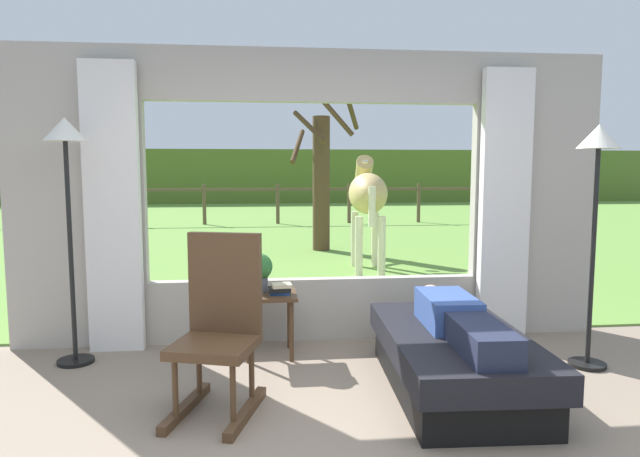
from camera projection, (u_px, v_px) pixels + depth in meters
name	position (u px, v px, depth m)	size (l,w,h in m)	color
back_wall_with_window	(314.00, 201.00, 4.89)	(5.20, 0.12, 2.55)	#ADA599
curtain_panel_left	(113.00, 209.00, 4.58)	(0.44, 0.10, 2.40)	silver
curtain_panel_right	(504.00, 206.00, 4.94)	(0.44, 0.10, 2.40)	silver
outdoor_pasture_lawn	(277.00, 223.00, 15.80)	(36.00, 21.68, 0.02)	olive
distant_hill_ridge	(271.00, 176.00, 25.40)	(36.00, 2.00, 2.40)	#566F2A
recliner_sofa	(454.00, 360.00, 3.81)	(0.97, 1.74, 0.42)	black
reclining_person	(457.00, 319.00, 3.73)	(0.37, 1.43, 0.22)	#334C8C
rocking_chair	(220.00, 325.00, 3.50)	(0.64, 0.78, 1.12)	#4C331E
side_table	(269.00, 304.00, 4.52)	(0.44, 0.44, 0.52)	#4C331E
potted_plant	(259.00, 270.00, 4.54)	(0.22, 0.22, 0.32)	#4C5156
book_stack	(280.00, 289.00, 4.46)	(0.19, 0.15, 0.09)	#23478C
floor_lamp_left	(66.00, 166.00, 4.22)	(0.32, 0.32, 1.92)	black
floor_lamp_right	(597.00, 172.00, 4.15)	(0.32, 0.32, 1.86)	black
horse	(367.00, 194.00, 8.21)	(0.68, 1.82, 1.73)	tan
pasture_tree	(321.00, 175.00, 10.21)	(1.38, 1.49, 3.13)	#4C3823
pasture_fence_line	(278.00, 198.00, 15.29)	(16.10, 0.10, 1.10)	brown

